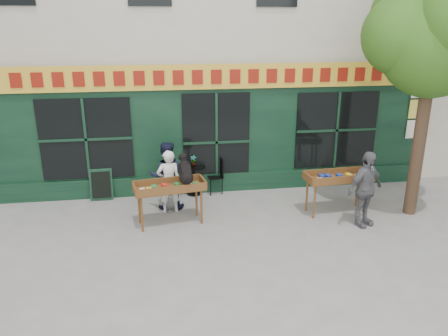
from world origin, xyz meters
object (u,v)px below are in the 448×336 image
at_px(man_right, 365,189).
at_px(bistro_table, 194,175).
at_px(dog, 185,168).
at_px(man_left, 167,176).
at_px(book_cart_center, 170,189).
at_px(woman, 169,182).
at_px(book_cart_right, 338,179).

distance_m(man_right, bistro_table, 4.23).
height_order(dog, man_left, man_left).
distance_m(book_cart_center, man_right, 4.22).
bearing_deg(bistro_table, dog, -100.28).
bearing_deg(woman, bistro_table, -132.54).
bearing_deg(bistro_table, man_left, -132.22).
distance_m(book_cart_center, woman, 0.65).
height_order(woman, bistro_table, woman).
bearing_deg(book_cart_right, bistro_table, 149.38).
height_order(book_cart_center, bistro_table, book_cart_center).
relative_size(dog, man_right, 0.36).
distance_m(book_cart_center, bistro_table, 1.80).
bearing_deg(man_right, bistro_table, 122.09).
bearing_deg(book_cart_center, bistro_table, 59.01).
height_order(dog, woman, dog).
distance_m(man_right, man_left, 4.49).
height_order(book_cart_right, man_right, man_right).
relative_size(man_right, bistro_table, 2.21).
bearing_deg(woman, book_cart_center, 80.74).
relative_size(book_cart_right, man_left, 0.94).
bearing_deg(man_left, book_cart_right, 170.82).
relative_size(book_cart_center, book_cart_right, 1.03).
height_order(book_cart_center, dog, dog).
distance_m(woman, man_left, 0.25).
distance_m(woman, man_right, 4.38).
height_order(woman, book_cart_right, woman).
distance_m(book_cart_right, man_left, 3.99).
relative_size(man_right, man_left, 1.03).
distance_m(book_cart_right, man_right, 0.81).
relative_size(book_cart_right, man_right, 0.92).
xyz_separation_m(book_cart_center, man_right, (4.16, -0.70, 0.02)).
distance_m(woman, book_cart_right, 3.91).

